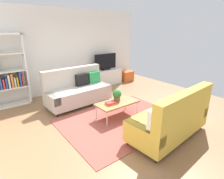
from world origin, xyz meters
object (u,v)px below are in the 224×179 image
at_px(tv_console, 105,77).
at_px(potted_plant, 117,95).
at_px(couch_green, 171,119).
at_px(table_book_0, 111,104).
at_px(bottle_0, 97,69).
at_px(couch_beige, 78,90).
at_px(vase_0, 92,69).
at_px(bookshelf, 5,74).
at_px(tv, 106,62).
at_px(storage_trunk, 127,76).
at_px(coffee_table, 117,103).

relative_size(tv_console, potted_plant, 4.43).
height_order(couch_green, potted_plant, couch_green).
bearing_deg(tv_console, potted_plant, -119.62).
height_order(table_book_0, bottle_0, bottle_0).
relative_size(couch_beige, potted_plant, 6.11).
xyz_separation_m(couch_green, bottle_0, (0.73, 3.91, 0.26)).
xyz_separation_m(vase_0, bottle_0, (0.15, -0.09, -0.02)).
bearing_deg(vase_0, potted_plant, -108.07).
bearing_deg(bookshelf, table_book_0, -53.79).
bearing_deg(bottle_0, tv, 2.67).
distance_m(tv, storage_trunk, 1.32).
xyz_separation_m(couch_green, bookshelf, (-2.38, 3.97, 0.54)).
relative_size(table_book_0, vase_0, 1.27).
height_order(vase_0, bottle_0, vase_0).
relative_size(couch_beige, table_book_0, 8.06).
relative_size(storage_trunk, bottle_0, 3.64).
relative_size(tv, bottle_0, 7.00).
distance_m(couch_green, tv, 4.13).
height_order(couch_beige, potted_plant, couch_beige).
height_order(potted_plant, bottle_0, bottle_0).
bearing_deg(couch_beige, bookshelf, -35.88).
distance_m(couch_beige, bookshelf, 2.12).
relative_size(couch_green, tv_console, 1.39).
bearing_deg(couch_beige, couch_green, 100.89).
bearing_deg(table_book_0, tv_console, 56.75).
bearing_deg(tv_console, bottle_0, -174.67).
bearing_deg(bookshelf, potted_plant, -49.24).
xyz_separation_m(tv_console, tv, (0.00, -0.02, 0.63)).
bearing_deg(table_book_0, bottle_0, 63.68).
xyz_separation_m(couch_green, vase_0, (0.58, 4.00, 0.29)).
distance_m(tv_console, storage_trunk, 1.11).
bearing_deg(couch_beige, bottle_0, -145.09).
distance_m(couch_beige, vase_0, 1.73).
relative_size(bookshelf, storage_trunk, 4.04).
height_order(couch_green, storage_trunk, couch_green).
distance_m(couch_green, vase_0, 4.05).
distance_m(tv_console, bottle_0, 0.58).
bearing_deg(tv, coffee_table, -119.90).
height_order(storage_trunk, potted_plant, potted_plant).
distance_m(couch_beige, bottle_0, 1.78).
distance_m(potted_plant, vase_0, 2.64).
relative_size(coffee_table, table_book_0, 4.58).
relative_size(couch_beige, vase_0, 10.19).
bearing_deg(storage_trunk, table_book_0, -138.59).
relative_size(couch_beige, storage_trunk, 3.72).
bearing_deg(tv, table_book_0, -123.46).
bearing_deg(bottle_0, potted_plant, -111.85).
height_order(bookshelf, bottle_0, bookshelf).
height_order(couch_green, tv_console, couch_green).
xyz_separation_m(couch_beige, table_book_0, (0.17, -1.43, -0.01)).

